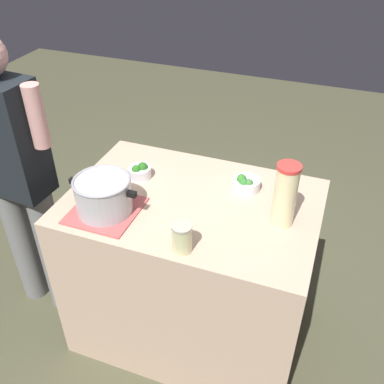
% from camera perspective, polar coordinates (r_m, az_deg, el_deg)
% --- Properties ---
extents(ground_plane, '(8.00, 8.00, 0.00)m').
position_cam_1_polar(ground_plane, '(2.67, 0.00, -16.99)').
color(ground_plane, '#4C4C35').
extents(counter_slab, '(1.17, 0.79, 0.91)m').
position_cam_1_polar(counter_slab, '(2.33, 0.00, -10.17)').
color(counter_slab, tan).
rests_on(counter_slab, ground_plane).
extents(dish_cloth, '(0.29, 0.30, 0.01)m').
position_cam_1_polar(dish_cloth, '(2.00, -11.23, -2.37)').
color(dish_cloth, '#B65351').
rests_on(dish_cloth, counter_slab).
extents(cooking_pot, '(0.32, 0.25, 0.16)m').
position_cam_1_polar(cooking_pot, '(1.95, -11.53, -0.32)').
color(cooking_pot, '#B7B7BC').
rests_on(cooking_pot, dish_cloth).
extents(lemonade_pitcher, '(0.10, 0.10, 0.29)m').
position_cam_1_polar(lemonade_pitcher, '(1.85, 12.08, -0.39)').
color(lemonade_pitcher, beige).
rests_on(lemonade_pitcher, counter_slab).
extents(mason_jar, '(0.08, 0.08, 0.13)m').
position_cam_1_polar(mason_jar, '(1.73, -1.33, -6.02)').
color(mason_jar, beige).
rests_on(mason_jar, counter_slab).
extents(broccoli_bowl_front, '(0.11, 0.11, 0.08)m').
position_cam_1_polar(broccoli_bowl_front, '(2.18, -6.82, 2.71)').
color(broccoli_bowl_front, silver).
rests_on(broccoli_bowl_front, counter_slab).
extents(broccoli_bowl_center, '(0.13, 0.13, 0.08)m').
position_cam_1_polar(broccoli_bowl_center, '(2.10, 7.05, 1.10)').
color(broccoli_bowl_center, silver).
rests_on(broccoli_bowl_center, counter_slab).
extents(person_cook, '(0.50, 0.22, 1.62)m').
position_cam_1_polar(person_cook, '(2.39, -21.87, 1.83)').
color(person_cook, slate).
rests_on(person_cook, ground_plane).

